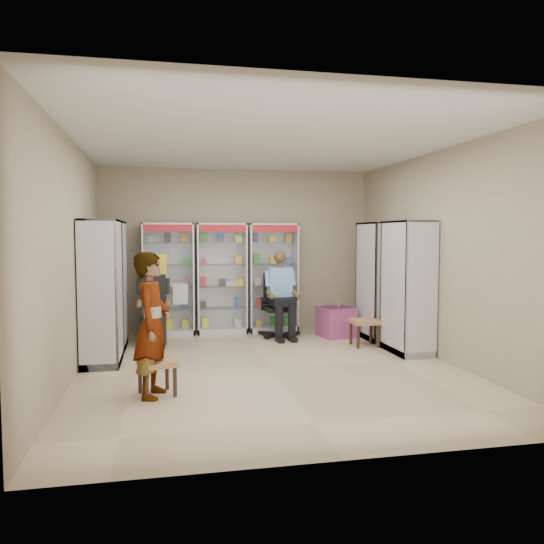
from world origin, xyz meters
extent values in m
plane|color=tan|center=(0.00, 0.00, 0.00)|extent=(6.00, 6.00, 0.00)
cube|color=tan|center=(0.00, 3.00, 1.50)|extent=(5.00, 0.02, 3.00)
cube|color=tan|center=(0.00, -3.00, 1.50)|extent=(5.00, 0.02, 3.00)
cube|color=tan|center=(-2.50, 0.00, 1.50)|extent=(0.02, 6.00, 3.00)
cube|color=tan|center=(2.50, 0.00, 1.50)|extent=(0.02, 6.00, 3.00)
cube|color=beige|center=(0.00, 0.00, 3.00)|extent=(5.00, 6.00, 0.02)
cube|color=silver|center=(-1.30, 2.73, 1.00)|extent=(0.90, 0.50, 2.00)
cube|color=#A3A6AA|center=(-0.35, 2.73, 1.00)|extent=(0.90, 0.50, 2.00)
cube|color=silver|center=(0.60, 2.73, 1.00)|extent=(0.90, 0.50, 2.00)
cube|color=silver|center=(2.23, 1.60, 1.00)|extent=(0.90, 0.50, 2.00)
cube|color=silver|center=(2.23, 0.50, 1.00)|extent=(0.90, 0.50, 2.00)
cube|color=#A8ABAF|center=(-2.23, 1.80, 1.00)|extent=(0.90, 0.50, 2.00)
cube|color=#A7A9AE|center=(-2.23, 0.70, 1.00)|extent=(0.90, 0.50, 2.00)
cube|color=black|center=(-1.55, 2.00, 0.47)|extent=(0.42, 0.42, 0.94)
cube|color=black|center=(0.60, 2.15, 0.56)|extent=(0.64, 0.64, 1.11)
cube|color=#BF4C8F|center=(1.58, 1.91, 0.26)|extent=(0.63, 0.61, 0.52)
cylinder|color=#4F1606|center=(1.63, 1.94, 0.57)|extent=(0.07, 0.07, 0.09)
cube|color=#B37D4B|center=(1.78, 1.08, 0.21)|extent=(0.44, 0.44, 0.43)
cube|color=#AB8748|center=(-1.47, -0.93, 0.20)|extent=(0.48, 0.48, 0.39)
imported|color=gray|center=(-1.52, -0.97, 0.80)|extent=(0.51, 0.66, 1.60)
camera|label=1|loc=(-1.39, -6.88, 1.79)|focal=35.00mm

